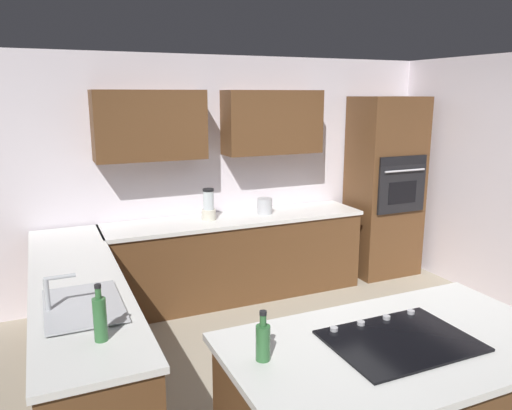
# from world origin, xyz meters

# --- Properties ---
(ground_plane) EXTENTS (14.00, 14.00, 0.00)m
(ground_plane) POSITION_xyz_m (0.00, 0.00, 0.00)
(ground_plane) COLOR #9E937F
(wall_back) EXTENTS (6.00, 0.44, 2.60)m
(wall_back) POSITION_xyz_m (0.07, -2.05, 1.45)
(wall_back) COLOR silver
(wall_back) RESTS_ON ground
(lower_cabinets_back) EXTENTS (2.80, 0.60, 0.86)m
(lower_cabinets_back) POSITION_xyz_m (0.10, -1.72, 0.43)
(lower_cabinets_back) COLOR brown
(lower_cabinets_back) RESTS_ON ground
(countertop_back) EXTENTS (2.84, 0.64, 0.04)m
(countertop_back) POSITION_xyz_m (0.10, -1.72, 0.88)
(countertop_back) COLOR silver
(countertop_back) RESTS_ON lower_cabinets_back
(lower_cabinets_side) EXTENTS (0.60, 2.90, 0.86)m
(lower_cabinets_side) POSITION_xyz_m (1.82, -0.55, 0.43)
(lower_cabinets_side) COLOR brown
(lower_cabinets_side) RESTS_ON ground
(countertop_side) EXTENTS (0.64, 2.94, 0.04)m
(countertop_side) POSITION_xyz_m (1.82, -0.55, 0.88)
(countertop_side) COLOR silver
(countertop_side) RESTS_ON lower_cabinets_side
(island_top) EXTENTS (1.88, 1.05, 0.04)m
(island_top) POSITION_xyz_m (0.31, 1.18, 0.88)
(island_top) COLOR silver
(island_top) RESTS_ON island_base
(wall_oven) EXTENTS (0.80, 0.66, 2.17)m
(wall_oven) POSITION_xyz_m (-1.85, -1.72, 1.08)
(wall_oven) COLOR brown
(wall_oven) RESTS_ON ground
(sink_unit) EXTENTS (0.46, 0.70, 0.23)m
(sink_unit) POSITION_xyz_m (1.83, 0.03, 0.92)
(sink_unit) COLOR #515456
(sink_unit) RESTS_ON countertop_side
(cooktop) EXTENTS (0.76, 0.56, 0.03)m
(cooktop) POSITION_xyz_m (0.31, 1.17, 0.91)
(cooktop) COLOR black
(cooktop) RESTS_ON island_top
(blender) EXTENTS (0.15, 0.15, 0.33)m
(blender) POSITION_xyz_m (0.40, -1.75, 1.04)
(blender) COLOR beige
(blender) RESTS_ON countertop_back
(kettle) EXTENTS (0.17, 0.17, 0.17)m
(kettle) POSITION_xyz_m (-0.25, -1.75, 0.99)
(kettle) COLOR #B7BABF
(kettle) RESTS_ON countertop_back
(dish_soap_bottle) EXTENTS (0.07, 0.07, 0.32)m
(dish_soap_bottle) POSITION_xyz_m (1.77, 0.51, 1.03)
(dish_soap_bottle) COLOR #336B38
(dish_soap_bottle) RESTS_ON countertop_side
(oil_bottle) EXTENTS (0.07, 0.07, 0.26)m
(oil_bottle) POSITION_xyz_m (1.06, 1.05, 1.00)
(oil_bottle) COLOR #336B38
(oil_bottle) RESTS_ON island_top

